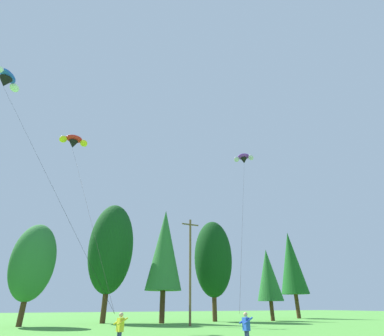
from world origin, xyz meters
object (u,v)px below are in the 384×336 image
(parafoil_kite_high_red_yellow, at_px, (74,141))
(parafoil_kite_mid_purple, at_px, (244,158))
(utility_pole, at_px, (190,267))
(kite_flyer_near, at_px, (120,328))
(parafoil_kite_far_blue_white, at_px, (6,79))
(kite_flyer_mid, at_px, (246,327))

(parafoil_kite_high_red_yellow, bearing_deg, parafoil_kite_mid_purple, -16.17)
(utility_pole, xyz_separation_m, kite_flyer_near, (-11.64, -15.81, -5.10))
(utility_pole, height_order, parafoil_kite_high_red_yellow, parafoil_kite_high_red_yellow)
(utility_pole, height_order, parafoil_kite_far_blue_white, parafoil_kite_far_blue_white)
(kite_flyer_mid, xyz_separation_m, parafoil_kite_far_blue_white, (-16.62, 14.97, 21.72))
(utility_pole, xyz_separation_m, parafoil_kite_mid_purple, (7.88, -1.56, 15.26))
(kite_flyer_near, bearing_deg, parafoil_kite_high_red_yellow, 98.70)
(utility_pole, distance_m, kite_flyer_near, 20.29)
(kite_flyer_mid, bearing_deg, parafoil_kite_far_blue_white, 137.99)
(parafoil_kite_mid_purple, height_order, parafoil_kite_far_blue_white, parafoil_kite_far_blue_white)
(kite_flyer_near, xyz_separation_m, kite_flyer_mid, (5.92, -2.23, 0.00))
(parafoil_kite_high_red_yellow, bearing_deg, kite_flyer_near, -81.30)
(parafoil_kite_high_red_yellow, relative_size, parafoil_kite_mid_purple, 1.05)
(utility_pole, distance_m, parafoil_kite_high_red_yellow, 22.09)
(kite_flyer_mid, relative_size, parafoil_kite_far_blue_white, 0.08)
(utility_pole, distance_m, kite_flyer_mid, 19.60)
(kite_flyer_mid, relative_size, parafoil_kite_mid_purple, 0.08)
(parafoil_kite_high_red_yellow, bearing_deg, utility_pole, -18.72)
(kite_flyer_mid, xyz_separation_m, parafoil_kite_high_red_yellow, (-9.11, 23.07, 20.68))
(kite_flyer_near, xyz_separation_m, parafoil_kite_mid_purple, (19.52, 14.25, 20.36))
(kite_flyer_mid, distance_m, parafoil_kite_far_blue_white, 31.18)
(utility_pole, xyz_separation_m, parafoil_kite_far_blue_white, (-22.34, -3.07, 16.62))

